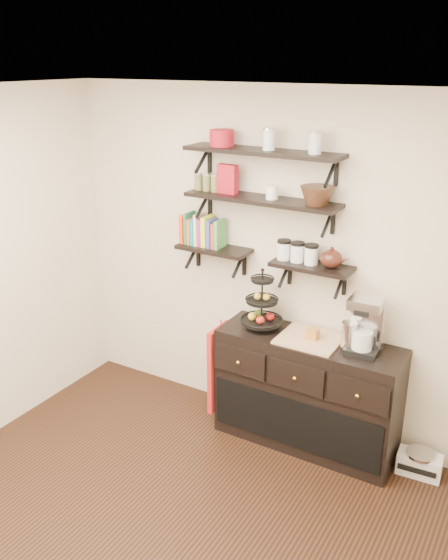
% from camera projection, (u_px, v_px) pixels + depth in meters
% --- Properties ---
extents(floor, '(3.50, 3.50, 0.00)m').
position_uv_depth(floor, '(138.00, 544.00, 3.73)').
color(floor, black).
rests_on(floor, ground).
extents(ceiling, '(3.50, 3.50, 0.02)m').
position_uv_depth(ceiling, '(108.00, 96.00, 2.77)').
color(ceiling, white).
rests_on(ceiling, back_wall).
extents(back_wall, '(3.50, 0.02, 2.70)m').
position_uv_depth(back_wall, '(268.00, 263.00, 4.66)').
color(back_wall, beige).
rests_on(back_wall, ground).
extents(shelf_top, '(1.20, 0.27, 0.23)m').
position_uv_depth(shelf_top, '(263.00, 152.00, 4.24)').
color(shelf_top, black).
rests_on(shelf_top, back_wall).
extents(shelf_mid, '(1.20, 0.27, 0.23)m').
position_uv_depth(shelf_mid, '(262.00, 200.00, 4.37)').
color(shelf_mid, black).
rests_on(shelf_mid, back_wall).
extents(shelf_low_left, '(0.60, 0.25, 0.23)m').
position_uv_depth(shelf_low_left, '(214.00, 249.00, 4.74)').
color(shelf_low_left, black).
rests_on(shelf_low_left, back_wall).
extents(shelf_low_right, '(0.60, 0.25, 0.23)m').
position_uv_depth(shelf_low_right, '(312.00, 267.00, 4.34)').
color(shelf_low_right, black).
rests_on(shelf_low_right, back_wall).
extents(cookbooks, '(0.36, 0.15, 0.26)m').
position_uv_depth(cookbooks, '(205.00, 231.00, 4.73)').
color(cookbooks, '#DA4111').
rests_on(cookbooks, shelf_low_left).
extents(glass_canisters, '(0.32, 0.10, 0.13)m').
position_uv_depth(glass_canisters, '(297.00, 253.00, 4.36)').
color(glass_canisters, silver).
rests_on(glass_canisters, shelf_low_right).
extents(sideboard, '(1.40, 0.50, 0.92)m').
position_uv_depth(sideboard, '(307.00, 392.00, 4.56)').
color(sideboard, black).
rests_on(sideboard, floor).
extents(fruit_stand, '(0.32, 0.32, 0.47)m').
position_uv_depth(fruit_stand, '(262.00, 309.00, 4.54)').
color(fruit_stand, black).
rests_on(fruit_stand, sideboard).
extents(candle, '(0.08, 0.08, 0.08)m').
position_uv_depth(candle, '(313.00, 334.00, 4.37)').
color(candle, '#A96727').
rests_on(candle, sideboard).
extents(coffee_maker, '(0.24, 0.23, 0.42)m').
position_uv_depth(coffee_maker, '(366.00, 326.00, 4.17)').
color(coffee_maker, black).
rests_on(coffee_maker, sideboard).
extents(thermal_carafe, '(0.11, 0.11, 0.22)m').
position_uv_depth(thermal_carafe, '(349.00, 337.00, 4.20)').
color(thermal_carafe, silver).
rests_on(thermal_carafe, sideboard).
extents(apron, '(0.04, 0.31, 0.72)m').
position_uv_depth(apron, '(219.00, 367.00, 4.81)').
color(apron, red).
rests_on(apron, sideboard).
extents(radio, '(0.32, 0.22, 0.19)m').
position_uv_depth(radio, '(419.00, 463.00, 4.32)').
color(radio, silver).
rests_on(radio, floor).
extents(recipe_box, '(0.16, 0.07, 0.22)m').
position_uv_depth(recipe_box, '(228.00, 179.00, 4.45)').
color(recipe_box, maroon).
rests_on(recipe_box, shelf_mid).
extents(walnut_bowl, '(0.24, 0.24, 0.13)m').
position_uv_depth(walnut_bowl, '(317.00, 196.00, 4.13)').
color(walnut_bowl, black).
rests_on(walnut_bowl, shelf_mid).
extents(ramekins, '(0.09, 0.09, 0.10)m').
position_uv_depth(ramekins, '(272.00, 192.00, 4.30)').
color(ramekins, white).
rests_on(ramekins, shelf_mid).
extents(teapot, '(0.22, 0.17, 0.16)m').
position_uv_depth(teapot, '(331.00, 257.00, 4.23)').
color(teapot, '#3A1911').
rests_on(teapot, shelf_low_right).
extents(red_pot, '(0.18, 0.18, 0.12)m').
position_uv_depth(red_pot, '(222.00, 138.00, 4.37)').
color(red_pot, maroon).
rests_on(red_pot, shelf_top).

